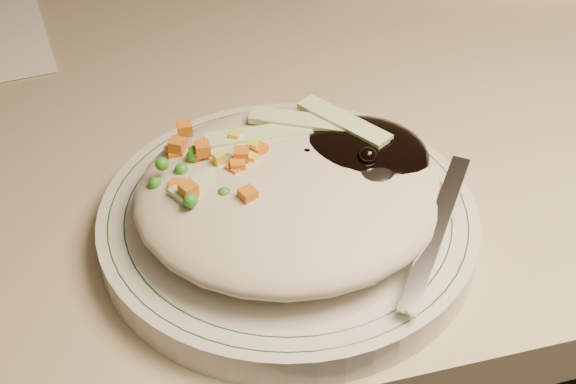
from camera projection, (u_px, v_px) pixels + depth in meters
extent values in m
cube|color=tan|center=(298.00, 71.00, 0.71)|extent=(1.40, 0.70, 0.04)
cylinder|color=silver|center=(288.00, 223.00, 0.51)|extent=(0.24, 0.24, 0.02)
torus|color=#144723|center=(288.00, 211.00, 0.51)|extent=(0.23, 0.23, 0.00)
torus|color=#144723|center=(288.00, 211.00, 0.51)|extent=(0.21, 0.21, 0.00)
ellipsoid|color=#B6AE94|center=(290.00, 192.00, 0.49)|extent=(0.19, 0.18, 0.04)
ellipsoid|color=black|center=(352.00, 160.00, 0.51)|extent=(0.10, 0.09, 0.03)
ellipsoid|color=orange|center=(212.00, 181.00, 0.50)|extent=(0.08, 0.08, 0.02)
sphere|color=black|center=(307.00, 157.00, 0.50)|extent=(0.01, 0.01, 0.01)
sphere|color=black|center=(348.00, 144.00, 0.51)|extent=(0.01, 0.01, 0.01)
sphere|color=black|center=(386.00, 140.00, 0.50)|extent=(0.01, 0.01, 0.01)
sphere|color=black|center=(369.00, 137.00, 0.51)|extent=(0.01, 0.01, 0.01)
sphere|color=black|center=(367.00, 156.00, 0.49)|extent=(0.01, 0.01, 0.01)
sphere|color=black|center=(348.00, 151.00, 0.50)|extent=(0.01, 0.01, 0.01)
sphere|color=black|center=(359.00, 139.00, 0.51)|extent=(0.01, 0.01, 0.01)
cube|color=#CB6916|center=(202.00, 149.00, 0.49)|extent=(0.01, 0.01, 0.01)
cube|color=#CB6916|center=(235.00, 180.00, 0.48)|extent=(0.01, 0.01, 0.01)
cube|color=#CB6916|center=(177.00, 145.00, 0.50)|extent=(0.01, 0.01, 0.01)
cube|color=#CB6916|center=(241.00, 155.00, 0.48)|extent=(0.01, 0.01, 0.01)
cube|color=#CB6916|center=(238.00, 166.00, 0.48)|extent=(0.01, 0.01, 0.01)
cube|color=#CB6916|center=(174.00, 152.00, 0.51)|extent=(0.01, 0.01, 0.01)
cube|color=#CB6916|center=(199.00, 154.00, 0.49)|extent=(0.01, 0.01, 0.01)
cube|color=#CB6916|center=(235.00, 171.00, 0.48)|extent=(0.01, 0.01, 0.01)
cube|color=#CB6916|center=(259.00, 151.00, 0.49)|extent=(0.01, 0.01, 0.01)
cube|color=#CB6916|center=(185.00, 129.00, 0.50)|extent=(0.01, 0.01, 0.01)
cube|color=#CB6916|center=(188.00, 190.00, 0.46)|extent=(0.01, 0.01, 0.01)
cube|color=#CB6916|center=(248.00, 195.00, 0.46)|extent=(0.01, 0.01, 0.01)
cube|color=#CB6916|center=(178.00, 187.00, 0.48)|extent=(0.01, 0.01, 0.01)
cube|color=#CB6916|center=(176.00, 156.00, 0.50)|extent=(0.01, 0.01, 0.01)
sphere|color=#388C28|center=(234.00, 163.00, 0.49)|extent=(0.01, 0.01, 0.01)
sphere|color=#388C28|center=(190.00, 201.00, 0.46)|extent=(0.01, 0.01, 0.01)
sphere|color=#388C28|center=(182.00, 170.00, 0.48)|extent=(0.01, 0.01, 0.01)
sphere|color=#388C28|center=(162.00, 164.00, 0.48)|extent=(0.01, 0.01, 0.01)
sphere|color=#388C28|center=(228.00, 160.00, 0.49)|extent=(0.01, 0.01, 0.01)
sphere|color=#388C28|center=(250.00, 194.00, 0.48)|extent=(0.01, 0.01, 0.01)
sphere|color=#388C28|center=(211.00, 175.00, 0.49)|extent=(0.01, 0.01, 0.01)
sphere|color=#388C28|center=(206.00, 198.00, 0.47)|extent=(0.01, 0.01, 0.01)
sphere|color=#388C28|center=(155.00, 183.00, 0.48)|extent=(0.01, 0.01, 0.01)
sphere|color=#388C28|center=(196.00, 152.00, 0.49)|extent=(0.01, 0.01, 0.01)
sphere|color=#388C28|center=(193.00, 156.00, 0.49)|extent=(0.01, 0.01, 0.01)
sphere|color=#388C28|center=(187.00, 187.00, 0.47)|extent=(0.01, 0.01, 0.01)
sphere|color=#388C28|center=(224.00, 194.00, 0.47)|extent=(0.01, 0.01, 0.01)
sphere|color=#388C28|center=(259.00, 140.00, 0.51)|extent=(0.01, 0.01, 0.01)
cube|color=yellow|center=(226.00, 160.00, 0.49)|extent=(0.01, 0.01, 0.01)
cube|color=yellow|center=(252.00, 159.00, 0.49)|extent=(0.01, 0.01, 0.01)
cube|color=yellow|center=(208.00, 160.00, 0.50)|extent=(0.01, 0.01, 0.01)
cube|color=yellow|center=(219.00, 159.00, 0.48)|extent=(0.01, 0.01, 0.01)
cube|color=yellow|center=(212.00, 178.00, 0.49)|extent=(0.01, 0.01, 0.01)
cube|color=yellow|center=(253.00, 146.00, 0.49)|extent=(0.01, 0.01, 0.01)
cube|color=yellow|center=(235.00, 137.00, 0.50)|extent=(0.01, 0.01, 0.01)
cube|color=yellow|center=(228.00, 176.00, 0.49)|extent=(0.01, 0.01, 0.01)
cube|color=#B2D18C|center=(259.00, 135.00, 0.51)|extent=(0.07, 0.02, 0.00)
cube|color=#B2D18C|center=(302.00, 121.00, 0.52)|extent=(0.07, 0.04, 0.00)
cube|color=#B2D18C|center=(222.00, 174.00, 0.48)|extent=(0.07, 0.04, 0.00)
cube|color=#B2D18C|center=(344.00, 121.00, 0.51)|extent=(0.05, 0.07, 0.00)
ellipsoid|color=silver|center=(369.00, 170.00, 0.49)|extent=(0.06, 0.06, 0.01)
cube|color=silver|center=(436.00, 231.00, 0.46)|extent=(0.08, 0.10, 0.03)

